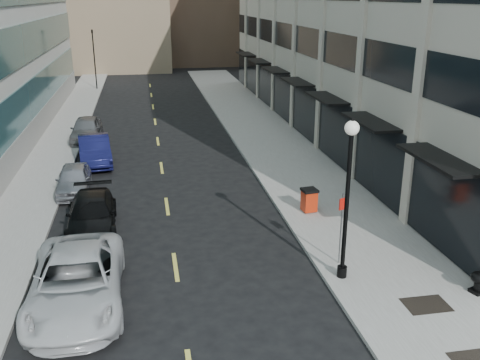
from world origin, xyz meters
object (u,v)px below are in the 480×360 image
object	(u,v)px
car_white_van	(77,281)
car_black_pickup	(92,215)
car_grey_sedan	(86,129)
trash_bin	(309,199)
traffic_signal	(92,33)
lamppost	(348,187)
urn_planter	(479,280)
car_blue_sedan	(95,150)
sign_post	(342,219)
car_silver_sedan	(74,180)

from	to	relation	value
car_white_van	car_black_pickup	bearing A→B (deg)	89.17
car_grey_sedan	trash_bin	distance (m)	18.68
traffic_signal	lamppost	bearing A→B (deg)	-75.18
car_grey_sedan	urn_planter	xyz separation A→B (m)	(14.31, -22.81, -0.20)
car_grey_sedan	lamppost	world-z (taller)	lamppost
car_grey_sedan	trash_bin	world-z (taller)	car_grey_sedan
car_blue_sedan	car_grey_sedan	world-z (taller)	car_blue_sedan
car_black_pickup	car_blue_sedan	world-z (taller)	car_blue_sedan
car_white_van	urn_planter	world-z (taller)	car_white_van
car_grey_sedan	lamppost	xyz separation A→B (m)	(10.33, -21.01, 2.65)
traffic_signal	car_blue_sedan	size ratio (longest dim) A/B	1.41
urn_planter	car_white_van	bearing A→B (deg)	171.94
car_blue_sedan	lamppost	size ratio (longest dim) A/B	0.88
car_grey_sedan	sign_post	xyz separation A→B (m)	(10.58, -20.04, 1.06)
lamppost	traffic_signal	bearing A→B (deg)	104.82
urn_planter	traffic_signal	bearing A→B (deg)	109.02
lamppost	urn_planter	bearing A→B (deg)	-24.37
car_blue_sedan	sign_post	world-z (taller)	sign_post
car_white_van	car_black_pickup	size ratio (longest dim) A/B	1.25
traffic_signal	car_silver_sedan	distance (m)	31.74
trash_bin	urn_planter	xyz separation A→B (m)	(3.35, -7.69, -0.12)
trash_bin	urn_planter	size ratio (longest dim) A/B	1.43
urn_planter	car_black_pickup	bearing A→B (deg)	149.05
car_black_pickup	car_silver_sedan	bearing A→B (deg)	102.45
traffic_signal	urn_planter	xyz separation A→B (m)	(15.10, -43.81, -5.11)
trash_bin	sign_post	distance (m)	5.06
traffic_signal	trash_bin	bearing A→B (deg)	-71.98
car_grey_sedan	lamppost	size ratio (longest dim) A/B	0.84
car_white_van	trash_bin	distance (m)	11.13
car_silver_sedan	sign_post	xyz separation A→B (m)	(10.31, -9.72, 1.18)
traffic_signal	urn_planter	bearing A→B (deg)	-70.98
car_white_van	sign_post	distance (m)	9.17
lamppost	urn_planter	world-z (taller)	lamppost
car_white_van	car_silver_sedan	size ratio (longest dim) A/B	1.52
car_blue_sedan	trash_bin	distance (m)	13.92
car_black_pickup	car_grey_sedan	xyz separation A→B (m)	(-1.51, 15.14, 0.10)
trash_bin	lamppost	world-z (taller)	lamppost
car_black_pickup	sign_post	xyz separation A→B (m)	(9.07, -4.91, 1.16)
car_silver_sedan	car_blue_sedan	world-z (taller)	car_blue_sedan
car_silver_sedan	trash_bin	xyz separation A→B (m)	(10.69, -4.80, 0.04)
urn_planter	car_silver_sedan	bearing A→B (deg)	138.35
trash_bin	urn_planter	distance (m)	8.39
car_blue_sedan	car_white_van	bearing A→B (deg)	-94.80
trash_bin	car_black_pickup	bearing A→B (deg)	172.52
car_white_van	sign_post	size ratio (longest dim) A/B	2.26
car_blue_sedan	car_black_pickup	bearing A→B (deg)	-93.51
car_black_pickup	urn_planter	size ratio (longest dim) A/B	6.50
trash_bin	urn_planter	bearing A→B (deg)	-74.02
trash_bin	car_blue_sedan	bearing A→B (deg)	128.52
car_silver_sedan	car_grey_sedan	distance (m)	10.32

